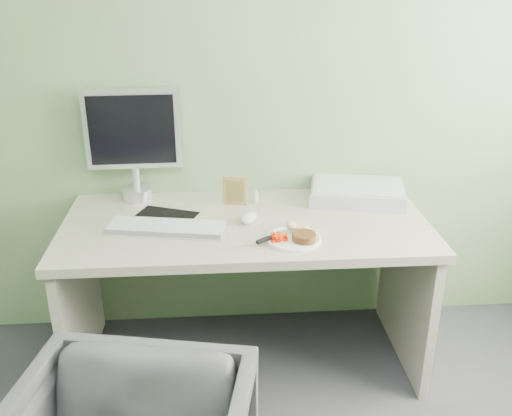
{
  "coord_description": "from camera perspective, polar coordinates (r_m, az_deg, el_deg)",
  "views": [
    {
      "loc": [
        -0.12,
        -0.64,
        1.76
      ],
      "look_at": [
        0.04,
        1.5,
        0.85
      ],
      "focal_mm": 40.0,
      "sensor_mm": 36.0,
      "label": 1
    }
  ],
  "objects": [
    {
      "name": "carrot_heap",
      "position": [
        2.3,
        2.29,
        -2.81
      ],
      "size": [
        0.07,
        0.06,
        0.04
      ],
      "primitive_type": "cube",
      "rotation": [
        0.0,
        0.0,
        -0.29
      ],
      "color": "#F12705",
      "rests_on": "plate"
    },
    {
      "name": "steak_knife",
      "position": [
        2.3,
        1.37,
        -2.99
      ],
      "size": [
        0.16,
        0.13,
        0.01
      ],
      "rotation": [
        0.0,
        0.0,
        0.67
      ],
      "color": "silver",
      "rests_on": "plate"
    },
    {
      "name": "plate",
      "position": [
        2.33,
        3.76,
        -3.15
      ],
      "size": [
        0.23,
        0.23,
        0.01
      ],
      "primitive_type": "cylinder",
      "color": "white",
      "rests_on": "desk"
    },
    {
      "name": "eyedrop_bottle",
      "position": [
        2.69,
        0.0,
        1.19
      ],
      "size": [
        0.02,
        0.02,
        0.07
      ],
      "color": "white",
      "rests_on": "desk"
    },
    {
      "name": "desk",
      "position": [
        2.58,
        -1.02,
        -5.08
      ],
      "size": [
        1.6,
        0.75,
        0.73
      ],
      "color": "beige",
      "rests_on": "floor"
    },
    {
      "name": "photo_frame",
      "position": [
        2.65,
        -2.16,
        1.75
      ],
      "size": [
        0.11,
        0.04,
        0.14
      ],
      "primitive_type": "cube",
      "rotation": [
        0.0,
        0.0,
        -0.26
      ],
      "color": "#A7884E",
      "rests_on": "desk"
    },
    {
      "name": "keyboard",
      "position": [
        2.43,
        -8.96,
        -1.91
      ],
      "size": [
        0.51,
        0.23,
        0.02
      ],
      "primitive_type": "cube",
      "rotation": [
        0.0,
        0.0,
        -0.18
      ],
      "color": "white",
      "rests_on": "desk"
    },
    {
      "name": "mousepad",
      "position": [
        2.55,
        -9.36,
        -1.07
      ],
      "size": [
        0.33,
        0.31,
        0.0
      ],
      "primitive_type": "cube",
      "rotation": [
        0.0,
        0.0,
        -0.38
      ],
      "color": "black",
      "rests_on": "desk"
    },
    {
      "name": "steak",
      "position": [
        2.31,
        4.84,
        -2.9
      ],
      "size": [
        0.12,
        0.12,
        0.03
      ],
      "primitive_type": "cylinder",
      "rotation": [
        0.0,
        0.0,
        -0.31
      ],
      "color": "black",
      "rests_on": "plate"
    },
    {
      "name": "wall_back",
      "position": [
        2.68,
        -1.62,
        14.19
      ],
      "size": [
        3.5,
        0.0,
        3.5
      ],
      "primitive_type": "plane",
      "rotation": [
        1.57,
        0.0,
        0.0
      ],
      "color": "gray",
      "rests_on": "floor"
    },
    {
      "name": "computer_mouse",
      "position": [
        2.49,
        -0.69,
        -0.98
      ],
      "size": [
        0.1,
        0.13,
        0.04
      ],
      "primitive_type": "ellipsoid",
      "rotation": [
        0.0,
        0.0,
        -0.4
      ],
      "color": "white",
      "rests_on": "desk"
    },
    {
      "name": "monitor",
      "position": [
        2.71,
        -12.18,
        6.79
      ],
      "size": [
        0.44,
        0.14,
        0.53
      ],
      "rotation": [
        0.0,
        0.0,
        0.02
      ],
      "color": "silver",
      "rests_on": "desk"
    },
    {
      "name": "scanner",
      "position": [
        2.76,
        10.06,
        1.47
      ],
      "size": [
        0.49,
        0.38,
        0.07
      ],
      "primitive_type": "cube",
      "rotation": [
        0.0,
        0.0,
        -0.21
      ],
      "color": "#ACAFB3",
      "rests_on": "desk"
    },
    {
      "name": "potato_pile",
      "position": [
        2.36,
        4.43,
        -1.92
      ],
      "size": [
        0.12,
        0.1,
        0.05
      ],
      "primitive_type": "ellipsoid",
      "rotation": [
        0.0,
        0.0,
        -0.32
      ],
      "color": "tan",
      "rests_on": "plate"
    }
  ]
}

